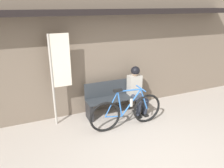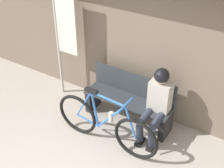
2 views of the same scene
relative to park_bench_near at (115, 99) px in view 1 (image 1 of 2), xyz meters
The scene contains 6 objects.
ground_plane 1.96m from the park_bench_near, 89.24° to the right, with size 24.00×24.00×0.00m, color #ADA399.
storefront_wall 1.33m from the park_bench_near, 86.23° to the left, with size 12.00×0.56×3.20m.
park_bench_near is the anchor object (origin of this frame).
bicycle 0.71m from the park_bench_near, 91.61° to the right, with size 1.77×0.40×0.96m.
person_seated 0.63m from the park_bench_near, 11.70° to the right, with size 0.34×0.63×1.20m.
banner_pole 1.65m from the park_bench_near, behind, with size 0.45×0.05×2.09m.
Camera 1 is at (-2.09, -2.70, 2.67)m, focal length 35.00 mm.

